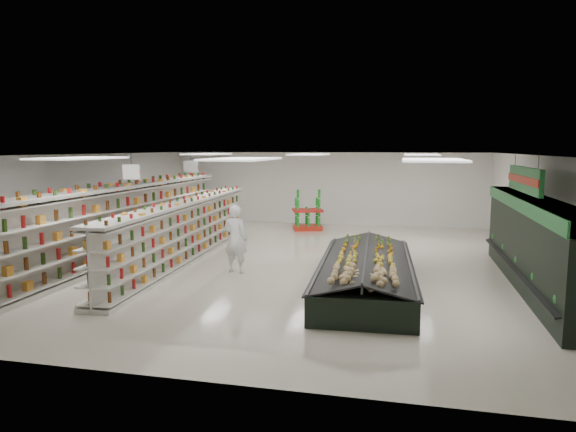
% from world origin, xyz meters
% --- Properties ---
extents(floor, '(16.00, 16.00, 0.00)m').
position_xyz_m(floor, '(0.00, 0.00, 0.00)').
color(floor, beige).
rests_on(floor, ground).
extents(ceiling, '(14.00, 16.00, 0.02)m').
position_xyz_m(ceiling, '(0.00, 0.00, 3.20)').
color(ceiling, white).
rests_on(ceiling, wall_back).
extents(wall_back, '(14.00, 0.02, 3.20)m').
position_xyz_m(wall_back, '(0.00, 8.00, 1.60)').
color(wall_back, white).
rests_on(wall_back, floor).
extents(wall_front, '(14.00, 0.02, 3.20)m').
position_xyz_m(wall_front, '(0.00, -8.00, 1.60)').
color(wall_front, white).
rests_on(wall_front, floor).
extents(wall_left, '(0.02, 16.00, 3.20)m').
position_xyz_m(wall_left, '(-7.00, 0.00, 1.60)').
color(wall_left, white).
rests_on(wall_left, floor).
extents(wall_right, '(0.02, 16.00, 3.20)m').
position_xyz_m(wall_right, '(7.00, 0.00, 1.60)').
color(wall_right, white).
rests_on(wall_right, floor).
extents(produce_wall_case, '(0.93, 8.00, 2.20)m').
position_xyz_m(produce_wall_case, '(6.53, -1.50, 1.24)').
color(produce_wall_case, black).
rests_on(produce_wall_case, floor).
extents(aisle_sign_near, '(0.52, 0.06, 0.75)m').
position_xyz_m(aisle_sign_near, '(-3.80, -2.00, 2.75)').
color(aisle_sign_near, white).
rests_on(aisle_sign_near, ceiling).
extents(aisle_sign_far, '(0.52, 0.06, 0.75)m').
position_xyz_m(aisle_sign_far, '(-3.80, 2.00, 2.75)').
color(aisle_sign_far, white).
rests_on(aisle_sign_far, ceiling).
extents(hortifruti_banner, '(0.12, 3.20, 0.95)m').
position_xyz_m(hortifruti_banner, '(6.25, -1.50, 2.65)').
color(hortifruti_banner, '#1B672B').
rests_on(hortifruti_banner, ceiling).
extents(gondola_left, '(1.01, 13.06, 2.26)m').
position_xyz_m(gondola_left, '(-5.05, -0.60, 1.04)').
color(gondola_left, beige).
rests_on(gondola_left, floor).
extents(gondola_center, '(1.25, 10.48, 1.81)m').
position_xyz_m(gondola_center, '(-2.97, -0.45, 0.83)').
color(gondola_center, beige).
rests_on(gondola_center, floor).
extents(produce_island, '(2.55, 6.32, 0.93)m').
position_xyz_m(produce_island, '(2.59, -2.33, 0.42)').
color(produce_island, black).
rests_on(produce_island, floor).
extents(soda_endcap, '(1.42, 1.17, 1.56)m').
position_xyz_m(soda_endcap, '(-0.44, 6.10, 0.75)').
color(soda_endcap, '#B62714').
rests_on(soda_endcap, floor).
extents(shopper_main, '(0.75, 0.55, 1.88)m').
position_xyz_m(shopper_main, '(-1.00, -1.57, 0.94)').
color(shopper_main, white).
rests_on(shopper_main, floor).
extents(shopper_background, '(0.58, 0.85, 1.64)m').
position_xyz_m(shopper_background, '(-4.20, 2.39, 0.82)').
color(shopper_background, tan).
rests_on(shopper_background, floor).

